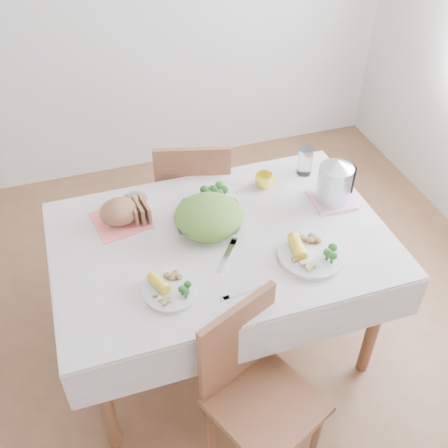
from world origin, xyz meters
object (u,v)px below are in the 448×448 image
object	(u,v)px
dining_table	(221,294)
dinner_plate_right	(311,255)
salad_bowl	(209,221)
dinner_plate_left	(171,290)
chair_near	(267,400)
yellow_mug	(264,180)
chair_far	(194,197)
electric_kettle	(335,181)

from	to	relation	value
dining_table	dinner_plate_right	xyz separation A→B (m)	(0.33, -0.24, 0.40)
dining_table	salad_bowl	distance (m)	0.43
dinner_plate_right	dinner_plate_left	bearing A→B (deg)	-179.32
dinner_plate_left	chair_near	bearing A→B (deg)	-56.66
yellow_mug	chair_far	bearing A→B (deg)	124.16
dining_table	dinner_plate_right	world-z (taller)	dinner_plate_right
dinner_plate_left	dinner_plate_right	bearing A→B (deg)	0.68
yellow_mug	electric_kettle	world-z (taller)	electric_kettle
chair_near	chair_far	distance (m)	1.35
dining_table	yellow_mug	world-z (taller)	yellow_mug
chair_near	yellow_mug	bearing A→B (deg)	46.53
chair_near	chair_far	size ratio (longest dim) A/B	0.95
dinner_plate_right	electric_kettle	size ratio (longest dim) A/B	1.30
dinner_plate_left	electric_kettle	bearing A→B (deg)	20.48
chair_near	dinner_plate_right	bearing A→B (deg)	26.03
dining_table	yellow_mug	size ratio (longest dim) A/B	15.03
chair_near	salad_bowl	bearing A→B (deg)	67.12
chair_near	chair_far	xyz separation A→B (m)	(0.08, 1.34, 0.00)
electric_kettle	chair_near	bearing A→B (deg)	-126.17
dinner_plate_left	dinner_plate_right	size ratio (longest dim) A/B	0.80
dining_table	electric_kettle	xyz separation A→B (m)	(0.59, 0.08, 0.51)
salad_bowl	chair_far	bearing A→B (deg)	81.83
chair_far	dinner_plate_right	distance (m)	1.02
dining_table	dinner_plate_left	world-z (taller)	dinner_plate_left
salad_bowl	dinner_plate_left	xyz separation A→B (m)	(-0.26, -0.33, -0.03)
dinner_plate_right	dining_table	bearing A→B (deg)	143.98
yellow_mug	electric_kettle	size ratio (longest dim) A/B	0.41
dinner_plate_right	yellow_mug	world-z (taller)	yellow_mug
chair_far	dinner_plate_left	bearing A→B (deg)	84.41
chair_far	salad_bowl	xyz separation A→B (m)	(-0.09, -0.61, 0.33)
yellow_mug	electric_kettle	xyz separation A→B (m)	(0.27, -0.21, 0.08)
chair_near	chair_far	bearing A→B (deg)	63.10
salad_bowl	dining_table	bearing A→B (deg)	-69.25
dinner_plate_right	yellow_mug	xyz separation A→B (m)	(-0.01, 0.54, 0.03)
dining_table	dinner_plate_right	bearing A→B (deg)	-36.02
chair_far	yellow_mug	world-z (taller)	chair_far
chair_far	salad_bowl	distance (m)	0.70
dining_table	chair_near	size ratio (longest dim) A/B	1.60
chair_far	dinner_plate_left	size ratio (longest dim) A/B	3.92
chair_far	chair_near	bearing A→B (deg)	101.37
salad_bowl	dinner_plate_right	world-z (taller)	salad_bowl
chair_near	electric_kettle	xyz separation A→B (m)	(0.61, 0.74, 0.42)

